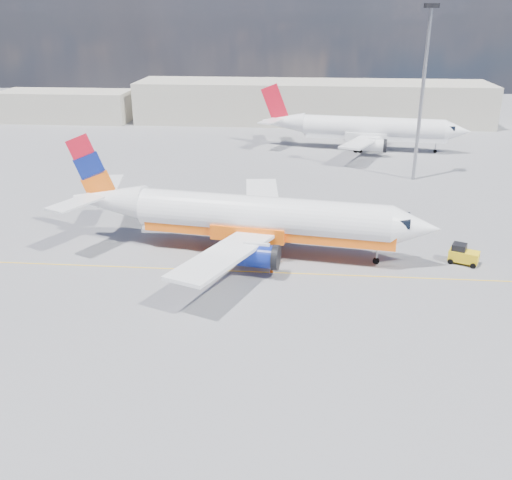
# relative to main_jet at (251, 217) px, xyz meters

# --- Properties ---
(ground) EXTENTS (240.00, 240.00, 0.00)m
(ground) POSITION_rel_main_jet_xyz_m (0.85, -7.29, -3.60)
(ground) COLOR slate
(ground) RESTS_ON ground
(taxi_line) EXTENTS (70.00, 0.15, 0.01)m
(taxi_line) POSITION_rel_main_jet_xyz_m (0.85, -4.29, -3.59)
(taxi_line) COLOR yellow
(taxi_line) RESTS_ON ground
(terminal_main) EXTENTS (70.00, 14.00, 8.00)m
(terminal_main) POSITION_rel_main_jet_xyz_m (5.85, 67.71, 0.40)
(terminal_main) COLOR #B8B19F
(terminal_main) RESTS_ON ground
(terminal_annex) EXTENTS (26.00, 10.00, 6.00)m
(terminal_annex) POSITION_rel_main_jet_xyz_m (-44.15, 64.71, -0.60)
(terminal_annex) COLOR #B8B19F
(terminal_annex) RESTS_ON ground
(main_jet) EXTENTS (35.67, 27.90, 10.79)m
(main_jet) POSITION_rel_main_jet_xyz_m (0.00, 0.00, 0.00)
(main_jet) COLOR white
(main_jet) RESTS_ON ground
(second_jet) EXTENTS (33.84, 26.53, 10.24)m
(second_jet) POSITION_rel_main_jet_xyz_m (14.65, 43.97, -0.18)
(second_jet) COLOR white
(second_jet) RESTS_ON ground
(gse_tug) EXTENTS (2.92, 2.45, 1.84)m
(gse_tug) POSITION_rel_main_jet_xyz_m (19.54, -0.79, -2.73)
(gse_tug) COLOR black
(gse_tug) RESTS_ON ground
(traffic_cone) EXTENTS (0.43, 0.43, 0.60)m
(traffic_cone) POSITION_rel_main_jet_xyz_m (2.27, -4.31, -3.30)
(traffic_cone) COLOR white
(traffic_cone) RESTS_ON ground
(floodlight_mast) EXTENTS (1.62, 1.62, 22.22)m
(floodlight_mast) POSITION_rel_main_jet_xyz_m (19.68, 26.80, 9.72)
(floodlight_mast) COLOR gray
(floodlight_mast) RESTS_ON ground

